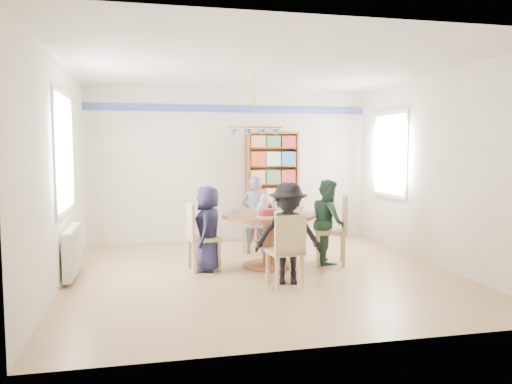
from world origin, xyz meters
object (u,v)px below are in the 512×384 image
object	(u,v)px
radiator	(72,251)
person_left	(208,228)
chair_left	(198,234)
dining_table	(269,227)
chair_right	(337,226)
person_near	(288,233)
bookshelf	(272,187)
chair_far	(255,219)
person_far	(255,215)
chair_near	(287,247)
person_right	(328,221)

from	to	relation	value
radiator	person_left	bearing A→B (deg)	0.77
person_left	radiator	bearing A→B (deg)	-74.41
chair_left	dining_table	bearing A→B (deg)	0.88
chair_right	person_left	size ratio (longest dim) A/B	0.86
dining_table	person_near	distance (m)	0.91
chair_left	bookshelf	world-z (taller)	bookshelf
dining_table	bookshelf	xyz separation A→B (m)	(0.55, 1.98, 0.40)
dining_table	person_left	xyz separation A→B (m)	(-0.85, -0.04, 0.02)
chair_left	chair_right	distance (m)	1.97
radiator	dining_table	distance (m)	2.60
chair_far	person_far	size ratio (longest dim) A/B	0.76
chair_near	person_near	world-z (taller)	person_near
person_far	person_near	size ratio (longest dim) A/B	0.99
chair_right	person_near	distance (m)	1.30
radiator	chair_left	distance (m)	1.62
dining_table	chair_far	xyz separation A→B (m)	(0.05, 1.07, -0.04)
radiator	chair_near	bearing A→B (deg)	-21.45
chair_left	chair_right	xyz separation A→B (m)	(1.97, -0.03, 0.04)
dining_table	person_left	size ratio (longest dim) A/B	1.13
dining_table	chair_near	distance (m)	1.07
chair_near	person_right	size ratio (longest dim) A/B	0.72
chair_right	person_right	world-z (taller)	person_right
person_left	person_near	world-z (taller)	person_near
chair_far	bookshelf	distance (m)	1.13
person_near	person_left	bearing A→B (deg)	151.18
chair_left	chair_far	xyz separation A→B (m)	(1.03, 1.09, 0.01)
person_near	bookshelf	bearing A→B (deg)	95.51
person_near	radiator	bearing A→B (deg)	178.08
dining_table	chair_near	world-z (taller)	chair_near
chair_near	person_right	distance (m)	1.44
chair_near	person_far	size ratio (longest dim) A/B	0.72
radiator	person_far	world-z (taller)	person_far
person_right	person_near	distance (m)	1.27
person_far	chair_far	bearing A→B (deg)	-86.34
chair_right	person_far	size ratio (longest dim) A/B	0.81
dining_table	person_right	world-z (taller)	person_right
dining_table	chair_left	world-z (taller)	chair_left
radiator	person_left	xyz separation A→B (m)	(1.74, 0.02, 0.23)
chair_near	person_near	distance (m)	0.22
person_near	chair_left	bearing A→B (deg)	154.24
person_far	bookshelf	world-z (taller)	bookshelf
chair_near	chair_right	bearing A→B (deg)	44.72
chair_far	chair_near	size ratio (longest dim) A/B	1.06
dining_table	chair_far	size ratio (longest dim) A/B	1.39
person_left	person_far	xyz separation A→B (m)	(0.86, 0.96, 0.04)
chair_left	person_near	world-z (taller)	person_near
dining_table	person_near	xyz separation A→B (m)	(0.02, -0.91, 0.06)
chair_far	person_left	world-z (taller)	person_left
chair_near	bookshelf	size ratio (longest dim) A/B	0.45
person_right	person_far	distance (m)	1.26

